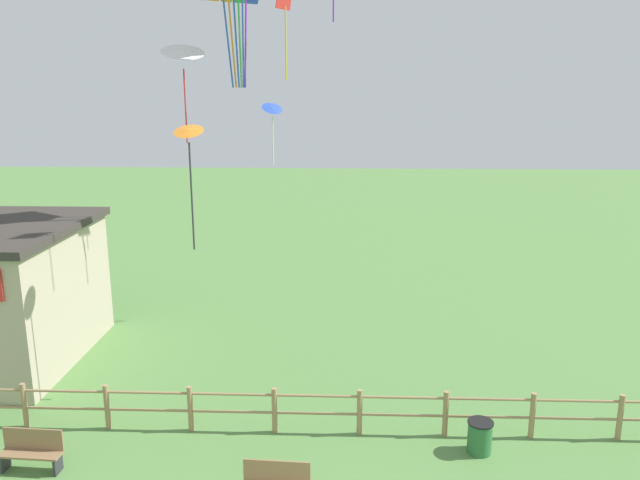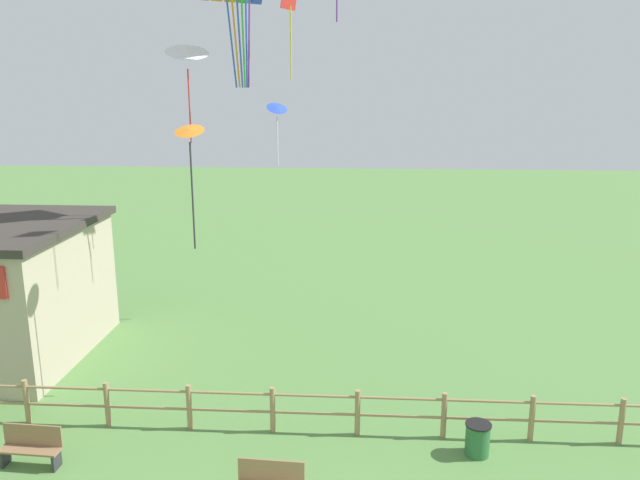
{
  "view_description": "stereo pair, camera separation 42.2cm",
  "coord_description": "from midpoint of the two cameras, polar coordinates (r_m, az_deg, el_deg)",
  "views": [
    {
      "loc": [
        0.65,
        -8.69,
        8.64
      ],
      "look_at": [
        0.0,
        7.69,
        4.63
      ],
      "focal_mm": 35.0,
      "sensor_mm": 36.0,
      "label": 1
    },
    {
      "loc": [
        1.07,
        -8.67,
        8.64
      ],
      "look_at": [
        0.0,
        7.69,
        4.63
      ],
      "focal_mm": 35.0,
      "sensor_mm": 36.0,
      "label": 2
    }
  ],
  "objects": [
    {
      "name": "kite_blue_delta",
      "position": [
        22.84,
        -4.92,
        11.59
      ],
      "size": [
        0.98,
        0.94,
        2.28
      ],
      "color": "blue"
    },
    {
      "name": "park_bench_by_building",
      "position": [
        16.68,
        -25.54,
        -16.92
      ],
      "size": [
        1.46,
        0.48,
        0.98
      ],
      "color": "olive",
      "rests_on": "ground_plane"
    },
    {
      "name": "kite_white_delta",
      "position": [
        21.04,
        -13.02,
        16.4
      ],
      "size": [
        1.75,
        1.71,
        3.23
      ],
      "color": "white"
    },
    {
      "name": "kite_orange_delta",
      "position": [
        16.94,
        -12.6,
        8.79
      ],
      "size": [
        0.84,
        0.81,
        3.4
      ],
      "color": "orange"
    },
    {
      "name": "trash_bin",
      "position": [
        16.25,
        13.64,
        -17.09
      ],
      "size": [
        0.63,
        0.63,
        0.82
      ],
      "color": "#2D6B38",
      "rests_on": "ground_plane"
    },
    {
      "name": "wooden_fence",
      "position": [
        16.44,
        -1.05,
        -15.14
      ],
      "size": [
        19.7,
        0.14,
        1.23
      ],
      "color": "#9E7F56",
      "rests_on": "ground_plane"
    },
    {
      "name": "kite_red_diamond",
      "position": [
        23.44,
        -3.74,
        20.96
      ],
      "size": [
        0.64,
        0.95,
        3.71
      ],
      "color": "red"
    }
  ]
}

